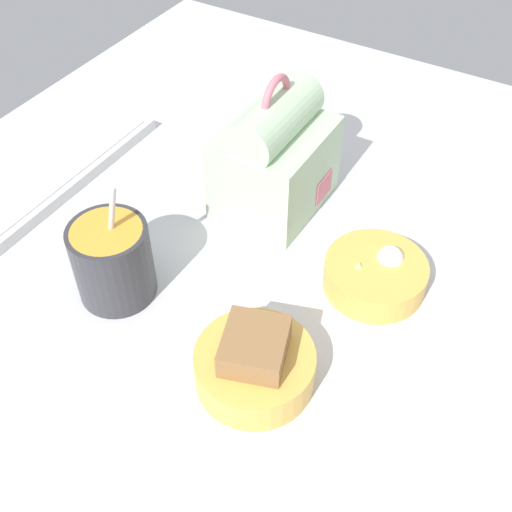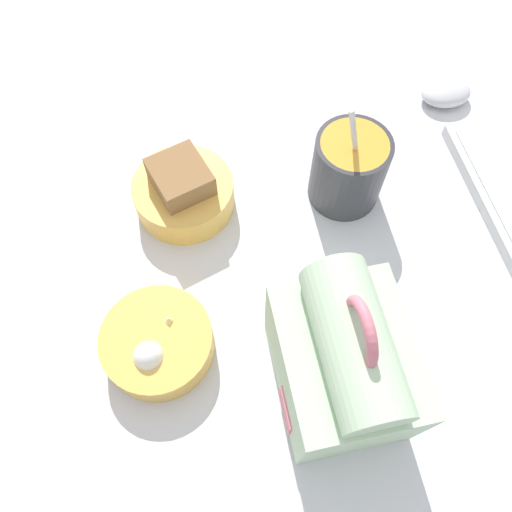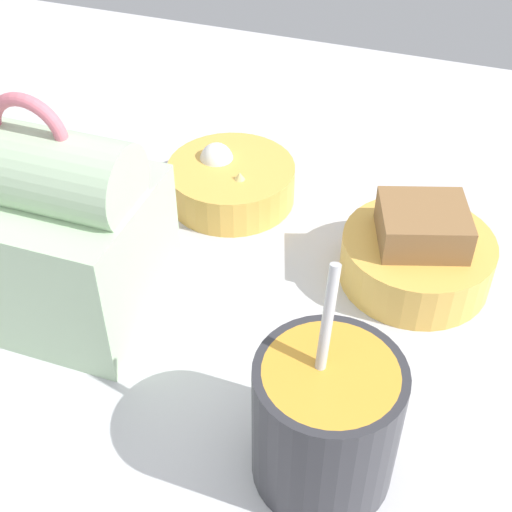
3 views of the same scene
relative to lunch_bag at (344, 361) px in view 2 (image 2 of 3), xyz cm
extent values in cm
cube|color=silver|center=(-19.76, -4.06, -8.98)|extent=(140.00, 110.00, 2.00)
cube|color=#B7D6AD|center=(0.00, 0.01, -1.83)|extent=(16.12, 13.00, 12.31)
cylinder|color=#B7D6AD|center=(0.00, 0.01, 6.18)|extent=(15.31, 6.77, 6.77)
cube|color=#DB707F|center=(2.82, -6.59, -4.60)|extent=(4.51, 0.30, 3.69)
torus|color=#DB707F|center=(0.00, 0.01, 9.23)|extent=(6.64, 1.00, 6.64)
cylinder|color=#333338|center=(-25.28, 8.52, -2.76)|extent=(9.79, 9.79, 10.45)
cylinder|color=gold|center=(-25.28, 8.52, 2.17)|extent=(8.61, 8.61, 0.60)
cylinder|color=silver|center=(-24.54, 8.03, 3.60)|extent=(0.70, 3.59, 11.83)
cylinder|color=#EAB24C|center=(-27.98, -13.36, -5.75)|extent=(13.54, 13.54, 4.47)
cube|color=olive|center=(-27.98, -13.36, -3.29)|extent=(9.17, 8.74, 6.26)
cylinder|color=#EAB24C|center=(-7.97, -19.29, -5.99)|extent=(13.03, 13.03, 3.99)
ellipsoid|color=white|center=(-6.02, -20.27, -4.51)|extent=(3.54, 3.54, 4.17)
cone|color=#F4DB84|center=(-9.60, -17.47, -4.90)|extent=(5.89, 5.89, 3.39)
sphere|color=#4C5623|center=(-7.56, -23.25, -5.81)|extent=(1.56, 1.56, 1.56)
sphere|color=#4C5623|center=(-7.01, -22.49, -5.81)|extent=(1.56, 1.56, 1.56)
ellipsoid|color=silver|center=(-39.15, 29.11, -6.58)|extent=(5.91, 7.82, 2.80)
camera|label=1|loc=(-63.30, -34.42, 53.91)|focal=45.00mm
camera|label=2|loc=(11.79, -11.69, 50.51)|focal=35.00mm
camera|label=3|loc=(-30.25, 36.60, 36.46)|focal=50.00mm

